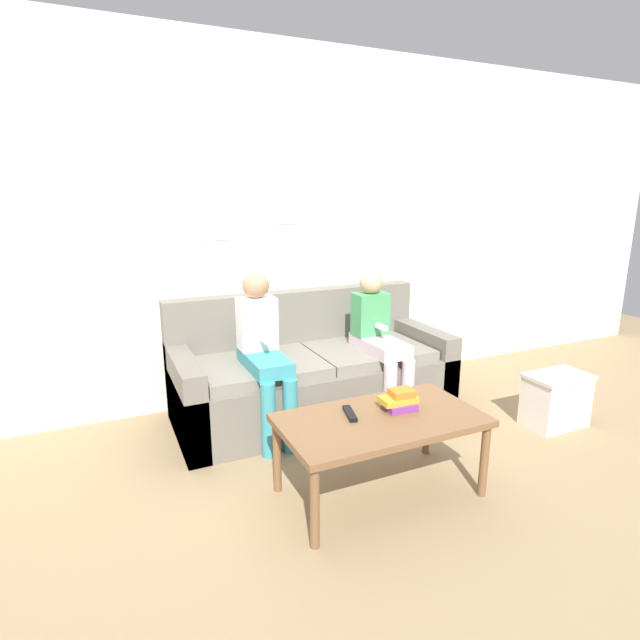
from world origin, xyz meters
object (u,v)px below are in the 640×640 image
Objects in this scene: tv_remote at (350,414)px; storage_box at (556,400)px; person_right at (379,336)px; couch at (312,375)px; person_left at (264,348)px; coffee_table at (381,425)px.

storage_box is (1.65, 0.11, -0.26)m from tv_remote.
storage_box is at bearing -34.12° from person_right.
couch is at bearing 91.47° from tv_remote.
person_right is at bearing 64.56° from tv_remote.
person_right is (0.85, -0.01, -0.02)m from person_left.
person_left is at bearing -155.09° from couch.
coffee_table is at bearing -69.21° from person_left.
storage_box is (1.52, 0.20, -0.21)m from coffee_table.
tv_remote is 0.41× the size of storage_box.
coffee_table is 1.54m from storage_box.
person_left is (-0.42, -0.19, 0.32)m from couch.
coffee_table is at bearing -172.60° from storage_box.
tv_remote is (0.20, -0.80, -0.15)m from person_left.
person_left is at bearing 179.54° from person_right.
person_right is 5.88× the size of tv_remote.
coffee_table is at bearing -17.68° from tv_remote.
tv_remote is at bearing 148.35° from coffee_table.
person_left reaches higher than couch.
person_left is 6.13× the size of tv_remote.
person_right reaches higher than coffee_table.
person_right is 1.03m from tv_remote.
couch reaches higher than storage_box.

